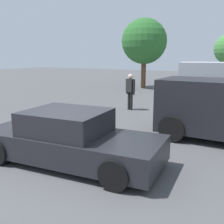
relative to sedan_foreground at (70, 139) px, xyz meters
The scene contains 4 objects.
ground_plane 0.61m from the sedan_foreground, 154.50° to the right, with size 80.00×80.00×0.00m, color #515154.
sedan_foreground is the anchor object (origin of this frame).
pedestrian 6.78m from the sedan_foreground, 103.77° to the left, with size 0.54×0.37×1.72m.
tree_back_center 16.17m from the sedan_foreground, 107.12° to the left, with size 3.55×3.55×5.45m.
Camera 1 is at (4.09, -4.76, 2.57)m, focal length 42.69 mm.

